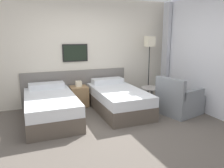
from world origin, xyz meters
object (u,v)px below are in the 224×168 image
(nightstand, at_px, (79,96))
(bed_near_door, at_px, (51,107))
(armchair, at_px, (179,102))
(floor_lamp, at_px, (150,47))
(side_table, at_px, (152,94))
(bed_near_window, at_px, (118,100))

(nightstand, bearing_deg, bed_near_door, -138.14)
(nightstand, bearing_deg, armchair, -34.45)
(floor_lamp, distance_m, side_table, 1.37)
(floor_lamp, xyz_separation_m, armchair, (0.02, -1.32, -1.18))
(bed_near_door, height_order, armchair, armchair)
(side_table, relative_size, armchair, 0.52)
(floor_lamp, bearing_deg, bed_near_door, -167.05)
(floor_lamp, bearing_deg, armchair, -89.06)
(side_table, bearing_deg, floor_lamp, 64.54)
(nightstand, relative_size, side_table, 1.24)
(side_table, bearing_deg, armchair, -55.00)
(bed_near_window, height_order, nightstand, bed_near_window)
(floor_lamp, relative_size, side_table, 3.32)
(floor_lamp, height_order, side_table, floor_lamp)
(nightstand, distance_m, floor_lamp, 2.31)
(bed_near_door, relative_size, armchair, 1.90)
(nightstand, distance_m, armchair, 2.43)
(bed_near_door, height_order, nightstand, bed_near_door)
(nightstand, relative_size, armchair, 0.65)
(armchair, bearing_deg, bed_near_door, 62.06)
(bed_near_window, distance_m, side_table, 0.86)
(bed_near_door, height_order, bed_near_window, same)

